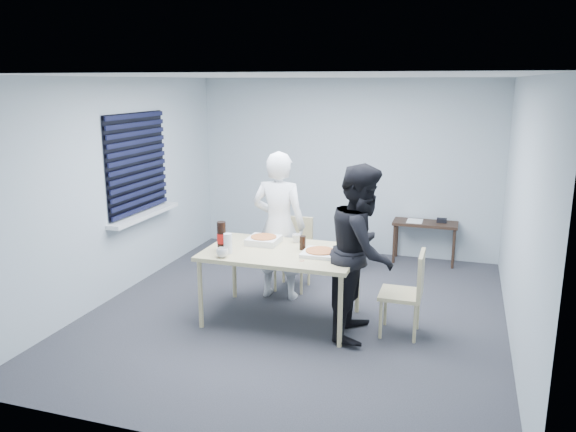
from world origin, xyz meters
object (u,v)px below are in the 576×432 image
(person_black, at_px, (362,251))
(mug_b, at_px, (296,238))
(chair_far, at_px, (294,247))
(side_table, at_px, (425,227))
(soda_bottle, at_px, (222,237))
(chair_right, at_px, (410,288))
(person_white, at_px, (279,226))
(backpack, at_px, (351,223))
(stool, at_px, (351,245))
(mug_a, at_px, (222,253))
(dining_table, at_px, (282,256))

(person_black, height_order, mug_b, person_black)
(chair_far, distance_m, side_table, 2.11)
(mug_b, bearing_deg, soda_bottle, -140.33)
(chair_far, bearing_deg, chair_right, -33.25)
(chair_right, relative_size, soda_bottle, 2.81)
(person_black, bearing_deg, person_white, 57.56)
(backpack, bearing_deg, person_black, -68.58)
(stool, relative_size, soda_bottle, 1.47)
(mug_b, bearing_deg, side_table, 59.67)
(person_white, height_order, backpack, person_white)
(side_table, distance_m, mug_b, 2.53)
(chair_far, relative_size, mug_a, 7.24)
(chair_right, xyz_separation_m, person_black, (-0.48, -0.10, 0.37))
(chair_right, bearing_deg, chair_far, 146.75)
(chair_right, bearing_deg, soda_bottle, -173.55)
(person_white, distance_m, mug_a, 1.08)
(dining_table, distance_m, soda_bottle, 0.67)
(person_black, relative_size, mug_b, 17.70)
(backpack, bearing_deg, mug_b, -94.91)
(chair_far, xyz_separation_m, chair_right, (1.53, -1.00, 0.00))
(chair_right, bearing_deg, mug_b, 165.88)
(chair_far, height_order, side_table, chair_far)
(side_table, relative_size, mug_a, 7.31)
(person_black, height_order, stool, person_black)
(chair_far, height_order, person_white, person_white)
(person_white, height_order, person_black, same)
(chair_far, distance_m, mug_b, 0.78)
(person_white, relative_size, side_table, 1.97)
(person_black, distance_m, backpack, 2.03)
(chair_far, bearing_deg, side_table, 44.90)
(person_white, bearing_deg, soda_bottle, 66.47)
(dining_table, relative_size, person_black, 0.91)
(mug_a, bearing_deg, person_white, 75.93)
(mug_a, bearing_deg, soda_bottle, 115.51)
(dining_table, bearing_deg, chair_right, 1.20)
(soda_bottle, bearing_deg, dining_table, 17.70)
(person_black, relative_size, soda_bottle, 5.60)
(dining_table, relative_size, stool, 3.48)
(person_black, bearing_deg, backpack, 14.33)
(person_white, bearing_deg, mug_b, 136.64)
(stool, relative_size, mug_a, 3.78)
(chair_right, height_order, person_white, person_white)
(dining_table, relative_size, backpack, 3.93)
(mug_b, bearing_deg, person_black, -27.61)
(chair_right, distance_m, stool, 2.11)
(backpack, relative_size, mug_b, 4.11)
(backpack, distance_m, mug_b, 1.57)
(dining_table, bearing_deg, stool, 78.65)
(person_white, relative_size, mug_b, 17.70)
(dining_table, relative_size, mug_a, 13.16)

